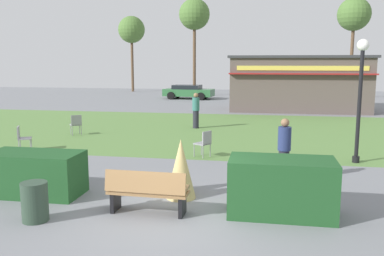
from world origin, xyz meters
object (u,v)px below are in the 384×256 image
at_px(trash_bin, 35,202).
at_px(parked_car_west_slot, 188,91).
at_px(cafe_chair_west, 76,123).
at_px(cafe_chair_east, 204,142).
at_px(person_standing, 284,150).
at_px(tree_left_bg, 354,15).
at_px(park_bench, 147,192).
at_px(food_kiosk, 298,83).
at_px(tree_right_bg, 132,30).
at_px(tree_center_bg, 194,15).
at_px(cafe_chair_center, 22,136).
at_px(lamppost_mid, 361,85).
at_px(person_strolling, 196,110).

xyz_separation_m(trash_bin, parked_car_west_slot, (-2.05, 27.77, 0.25)).
distance_m(cafe_chair_west, cafe_chair_east, 6.85).
xyz_separation_m(person_standing, tree_left_bg, (6.73, 27.25, 6.21)).
distance_m(trash_bin, tree_left_bg, 33.73).
xyz_separation_m(park_bench, food_kiosk, (4.45, 19.95, 1.30)).
distance_m(cafe_chair_west, tree_right_bg, 27.67).
xyz_separation_m(food_kiosk, tree_left_bg, (5.16, 10.21, 5.29)).
bearing_deg(cafe_chair_east, tree_left_bg, 69.62).
bearing_deg(park_bench, person_standing, 45.35).
bearing_deg(cafe_chair_east, trash_bin, -112.24).
height_order(trash_bin, person_standing, person_standing).
height_order(cafe_chair_east, parked_car_west_slot, parked_car_west_slot).
relative_size(person_standing, tree_center_bg, 0.19).
bearing_deg(cafe_chair_west, tree_center_bg, 86.04).
relative_size(trash_bin, food_kiosk, 0.09).
height_order(cafe_chair_center, parked_car_west_slot, parked_car_west_slot).
relative_size(tree_right_bg, tree_center_bg, 0.90).
height_order(lamppost_mid, cafe_chair_west, lamppost_mid).
relative_size(cafe_chair_west, tree_right_bg, 0.11).
distance_m(food_kiosk, tree_left_bg, 12.61).
distance_m(cafe_chair_west, person_strolling, 5.55).
distance_m(cafe_chair_center, tree_center_bg, 25.90).
relative_size(park_bench, tree_right_bg, 0.22).
distance_m(trash_bin, cafe_chair_east, 6.62).
relative_size(park_bench, cafe_chair_east, 1.93).
height_order(food_kiosk, tree_right_bg, tree_right_bg).
bearing_deg(parked_car_west_slot, cafe_chair_east, -78.11).
height_order(cafe_chair_center, person_strolling, person_strolling).
distance_m(person_strolling, parked_car_west_slot, 15.98).
height_order(person_standing, tree_center_bg, tree_center_bg).
bearing_deg(person_strolling, park_bench, 164.77).
height_order(trash_bin, parked_car_west_slot, parked_car_west_slot).
distance_m(food_kiosk, cafe_chair_west, 15.28).
height_order(person_strolling, tree_right_bg, tree_right_bg).
relative_size(cafe_chair_east, person_standing, 0.53).
bearing_deg(trash_bin, parked_car_west_slot, 94.23).
distance_m(food_kiosk, cafe_chair_center, 18.16).
distance_m(park_bench, tree_center_bg, 31.20).
height_order(cafe_chair_east, cafe_chair_center, same).
bearing_deg(cafe_chair_east, park_bench, -94.34).
bearing_deg(person_standing, person_strolling, 49.51).
xyz_separation_m(food_kiosk, parked_car_west_slot, (-8.60, 7.07, -1.14)).
distance_m(park_bench, lamppost_mid, 7.81).
bearing_deg(cafe_chair_west, trash_bin, -69.09).
height_order(cafe_chair_west, person_standing, person_standing).
relative_size(cafe_chair_west, parked_car_west_slot, 0.20).
xyz_separation_m(trash_bin, tree_left_bg, (11.71, 30.91, 6.67)).
distance_m(tree_right_bg, tree_center_bg, 8.96).
relative_size(park_bench, lamppost_mid, 0.45).
xyz_separation_m(cafe_chair_center, parked_car_west_slot, (1.97, 21.78, 0.12)).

